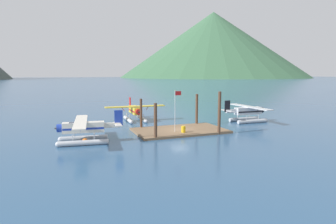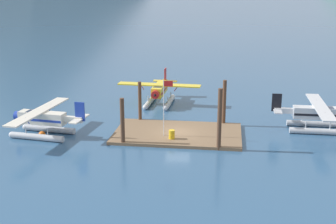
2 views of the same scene
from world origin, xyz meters
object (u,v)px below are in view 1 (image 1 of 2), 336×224
Objects in this scene: fuel_drum at (183,129)px; mooring_buoy at (85,141)px; seaplane_silver_stbd_fwd at (248,113)px; seaplane_yellow_bow_left at (135,112)px; flagpole at (176,106)px; seaplane_cream_port_aft at (83,130)px.

fuel_drum is 13.06m from mooring_buoy.
seaplane_silver_stbd_fwd and seaplane_yellow_bow_left have the same top height.
fuel_drum is 13.74m from seaplane_yellow_bow_left.
flagpole reaches higher than seaplane_silver_stbd_fwd.
seaplane_cream_port_aft is (-0.09, 0.52, 1.23)m from mooring_buoy.
fuel_drum is 15.56m from seaplane_silver_stbd_fwd.
seaplane_cream_port_aft is at bearing -126.33° from seaplane_yellow_bow_left.
seaplane_yellow_bow_left is (-3.25, 13.33, 0.84)m from fuel_drum.
seaplane_silver_stbd_fwd reaches higher than mooring_buoy.
seaplane_silver_stbd_fwd is (14.58, 5.39, 0.84)m from fuel_drum.
seaplane_yellow_bow_left is at bearing 54.96° from mooring_buoy.
flagpole is at bearing -163.46° from seaplane_silver_stbd_fwd.
seaplane_cream_port_aft reaches higher than fuel_drum.
seaplane_silver_stbd_fwd is 19.51m from seaplane_yellow_bow_left.
seaplane_silver_stbd_fwd is at bearing 16.54° from flagpole.
fuel_drum is 0.08× the size of seaplane_yellow_bow_left.
flagpole is at bearing 6.80° from mooring_buoy.
flagpole is 8.38× the size of mooring_buoy.
seaplane_cream_port_aft is at bearing -175.64° from flagpole.
flagpole reaches higher than seaplane_yellow_bow_left.
seaplane_silver_stbd_fwd is (27.62, 6.02, 1.23)m from mooring_buoy.
mooring_buoy is (-12.26, -1.46, -3.56)m from flagpole.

